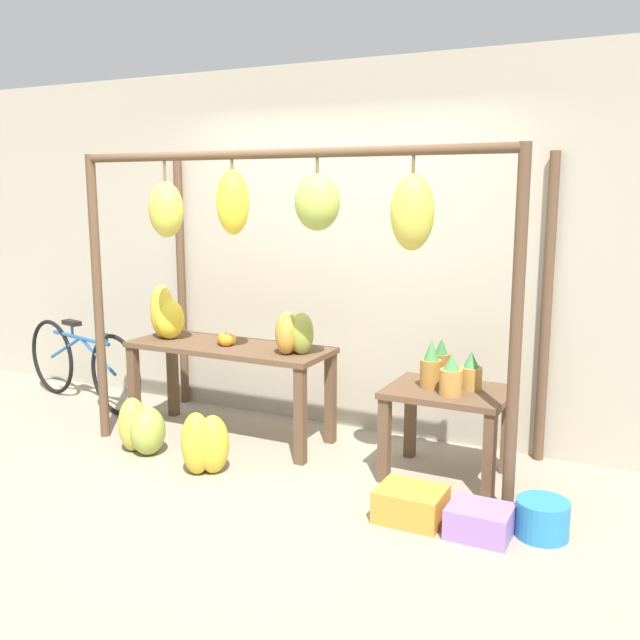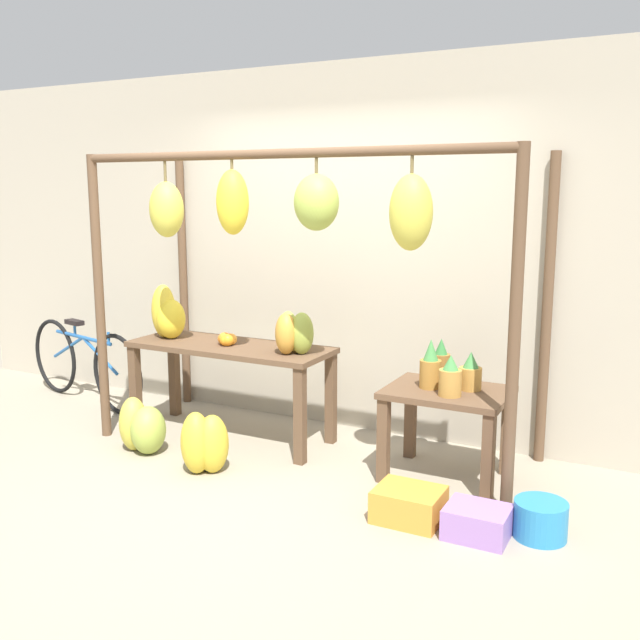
{
  "view_description": "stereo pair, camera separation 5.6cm",
  "coord_description": "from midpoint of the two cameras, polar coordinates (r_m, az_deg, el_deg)",
  "views": [
    {
      "loc": [
        2.29,
        -3.5,
        1.86
      ],
      "look_at": [
        0.11,
        0.83,
        0.97
      ],
      "focal_mm": 40.0,
      "sensor_mm": 36.0,
      "label": 1
    },
    {
      "loc": [
        2.34,
        -3.48,
        1.86
      ],
      "look_at": [
        0.11,
        0.83,
        0.97
      ],
      "focal_mm": 40.0,
      "sensor_mm": 36.0,
      "label": 2
    }
  ],
  "objects": [
    {
      "name": "parked_bicycle",
      "position": [
        6.59,
        -18.1,
        -3.28
      ],
      "size": [
        1.65,
        0.43,
        0.73
      ],
      "color": "black",
      "rests_on": "ground_plane"
    },
    {
      "name": "orange_pile",
      "position": [
        5.34,
        -7.23,
        -1.53
      ],
      "size": [
        0.16,
        0.17,
        0.1
      ],
      "color": "orange",
      "rests_on": "display_table_main"
    },
    {
      "name": "blue_bucket",
      "position": [
        4.18,
        17.61,
        -14.98
      ],
      "size": [
        0.29,
        0.29,
        0.2
      ],
      "color": "teal",
      "rests_on": "ground_plane"
    },
    {
      "name": "banana_pile_ground_right",
      "position": [
        4.87,
        -8.9,
        -9.76
      ],
      "size": [
        0.38,
        0.41,
        0.42
      ],
      "color": "gold",
      "rests_on": "ground_plane"
    },
    {
      "name": "fruit_crate_white",
      "position": [
        4.22,
        7.52,
        -14.43
      ],
      "size": [
        0.38,
        0.31,
        0.19
      ],
      "color": "orange",
      "rests_on": "ground_plane"
    },
    {
      "name": "shop_wall_back",
      "position": [
        5.52,
        2.51,
        5.61
      ],
      "size": [
        8.0,
        0.08,
        2.8
      ],
      "color": "#B2A893",
      "rests_on": "ground_plane"
    },
    {
      "name": "fruit_crate_purple",
      "position": [
        4.11,
        12.88,
        -15.49
      ],
      "size": [
        0.34,
        0.28,
        0.17
      ],
      "color": "#9970B7",
      "rests_on": "ground_plane"
    },
    {
      "name": "stall_awning",
      "position": [
        4.65,
        -1.81,
        6.88
      ],
      "size": [
        3.12,
        1.16,
        2.11
      ],
      "color": "brown",
      "rests_on": "ground_plane"
    },
    {
      "name": "banana_pile_on_table",
      "position": [
        5.64,
        -11.84,
        0.4
      ],
      "size": [
        0.33,
        0.28,
        0.42
      ],
      "color": "yellow",
      "rests_on": "display_table_main"
    },
    {
      "name": "display_table_main",
      "position": [
        5.38,
        -6.9,
        -3.19
      ],
      "size": [
        1.56,
        0.57,
        0.72
      ],
      "color": "brown",
      "rests_on": "ground_plane"
    },
    {
      "name": "papaya_pile",
      "position": [
        5.02,
        -1.85,
        -1.11
      ],
      "size": [
        0.36,
        0.34,
        0.3
      ],
      "color": "#93A33D",
      "rests_on": "display_table_main"
    },
    {
      "name": "display_table_side",
      "position": [
        4.7,
        10.47,
        -7.02
      ],
      "size": [
        0.77,
        0.6,
        0.6
      ],
      "color": "brown",
      "rests_on": "ground_plane"
    },
    {
      "name": "pineapple_cluster",
      "position": [
        4.65,
        10.49,
        -4.01
      ],
      "size": [
        0.38,
        0.44,
        0.32
      ],
      "color": "#A3702D",
      "rests_on": "display_table_side"
    },
    {
      "name": "banana_pile_ground_left",
      "position": [
        5.3,
        -13.77,
        -8.34
      ],
      "size": [
        0.46,
        0.36,
        0.39
      ],
      "color": "#9EB247",
      "rests_on": "ground_plane"
    },
    {
      "name": "ground_plane",
      "position": [
        4.58,
        -5.82,
        -13.62
      ],
      "size": [
        20.0,
        20.0,
        0.0
      ],
      "primitive_type": "plane",
      "color": "gray"
    }
  ]
}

